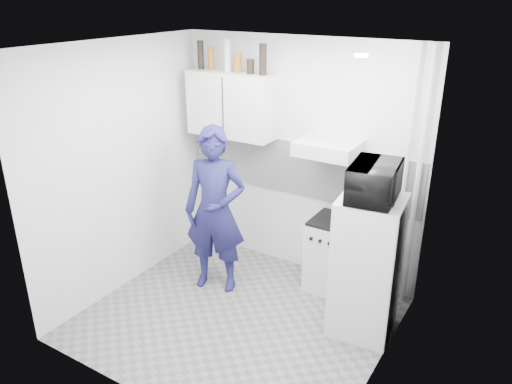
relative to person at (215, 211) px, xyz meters
The scene contains 23 objects.
floor 1.10m from the person, 36.96° to the right, with size 2.80×2.80×0.00m, color slate.
ceiling 1.83m from the person, 36.96° to the right, with size 2.80×2.80×0.00m, color white.
wall_back 1.08m from the person, 58.84° to the left, with size 2.80×2.80×0.00m, color silver.
wall_left 1.05m from the person, 156.06° to the right, with size 2.60×2.60×0.00m, color silver.
wall_right 2.00m from the person, 11.51° to the right, with size 2.60×2.60×0.00m, color silver.
person is the anchor object (origin of this frame).
stove 1.34m from the person, 29.25° to the left, with size 0.49×0.49×0.78m, color silver.
fridge 1.64m from the person, ahead, with size 0.56×0.56×1.35m, color silver.
stove_top 1.25m from the person, 29.25° to the left, with size 0.47×0.47×0.03m, color black.
saucepan 1.29m from the person, 28.36° to the left, with size 0.16×0.16×0.09m, color silver.
microwave 1.74m from the person, ahead, with size 0.39×0.57×0.32m, color black.
bottle_a 1.73m from the person, 132.97° to the left, with size 0.07×0.07×0.31m, color black.
bottle_b 1.66m from the person, 126.27° to the left, with size 0.06×0.06×0.25m, color brown.
bottle_d 1.65m from the person, 112.04° to the left, with size 0.08×0.08×0.34m, color #B2B7BC.
canister_a 1.58m from the person, 102.29° to the left, with size 0.08×0.08×0.21m, color brown.
canister_b 1.54m from the person, 89.10° to the left, with size 0.08×0.08×0.15m, color black.
bottle_e 1.62m from the person, 76.92° to the left, with size 0.08×0.08×0.31m, color black.
upper_cabinet 1.20m from the person, 108.62° to the left, with size 1.00×0.35×0.70m, color silver.
range_hood 1.33m from the person, 32.14° to the left, with size 0.60×0.50×0.14m, color silver.
backsplash 1.04m from the person, 58.39° to the left, with size 2.74×0.03×0.60m, color white.
pipe_a 2.02m from the person, 23.18° to the left, with size 0.05×0.05×2.60m, color silver.
pipe_b 1.91m from the person, 24.63° to the left, with size 0.04×0.04×2.60m, color silver.
ceiling_spot_fixture 2.27m from the person, ahead, with size 0.10×0.10×0.02m, color white.
Camera 1 is at (2.31, -3.40, 3.02)m, focal length 35.00 mm.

